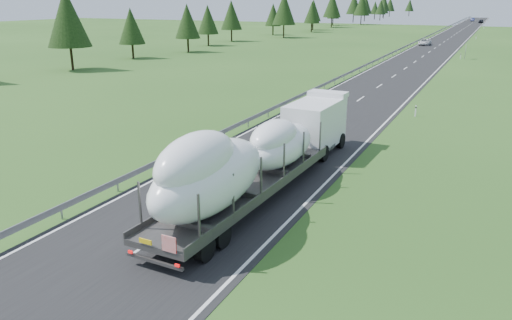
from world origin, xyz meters
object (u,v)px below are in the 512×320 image
at_px(distant_van, 425,42).
at_px(distant_car_dark, 481,21).
at_px(boat_truck, 259,153).
at_px(distant_car_blue, 472,20).
at_px(highway_sign, 466,49).

bearing_deg(distant_van, distant_car_dark, 89.13).
bearing_deg(boat_truck, distant_car_blue, 90.69).
bearing_deg(distant_car_dark, highway_sign, -85.51).
xyz_separation_m(distant_van, distant_car_blue, (2.16, 141.12, 0.09)).
relative_size(highway_sign, distant_van, 0.51).
distance_m(distant_van, distant_car_blue, 141.14).
xyz_separation_m(boat_truck, distant_car_dark, (1.50, 222.42, -1.68)).
height_order(distant_van, distant_car_dark, distant_car_dark).
bearing_deg(distant_van, distant_car_blue, 91.28).
bearing_deg(distant_van, boat_truck, -84.91).
relative_size(boat_truck, distant_car_dark, 4.61).
bearing_deg(highway_sign, boat_truck, -94.08).
relative_size(distant_van, distant_car_blue, 1.05).
xyz_separation_m(boat_truck, distant_van, (-5.04, 98.64, -1.74)).
relative_size(distant_car_dark, distant_car_blue, 0.94).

